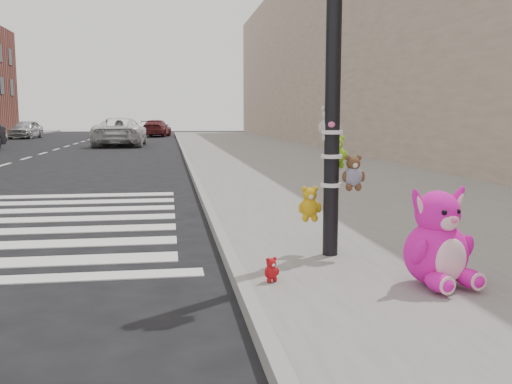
{
  "coord_description": "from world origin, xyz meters",
  "views": [
    {
      "loc": [
        0.92,
        -3.94,
        1.6
      ],
      "look_at": [
        1.89,
        2.39,
        0.75
      ],
      "focal_mm": 40.0,
      "sensor_mm": 36.0,
      "label": 1
    }
  ],
  "objects": [
    {
      "name": "ground",
      "position": [
        0.0,
        0.0,
        0.0
      ],
      "size": [
        120.0,
        120.0,
        0.0
      ],
      "primitive_type": "plane",
      "color": "black",
      "rests_on": "ground"
    },
    {
      "name": "sidewalk_near",
      "position": [
        5.0,
        10.0,
        0.07
      ],
      "size": [
        7.0,
        80.0,
        0.14
      ],
      "primitive_type": "cube",
      "color": "slate",
      "rests_on": "ground"
    },
    {
      "name": "curb_edge",
      "position": [
        1.55,
        10.0,
        0.07
      ],
      "size": [
        0.12,
        80.0,
        0.15
      ],
      "primitive_type": "cube",
      "color": "gray",
      "rests_on": "ground"
    },
    {
      "name": "bld_near",
      "position": [
        10.5,
        20.0,
        5.0
      ],
      "size": [
        5.0,
        60.0,
        10.0
      ],
      "primitive_type": "cube",
      "color": "#BAA28E",
      "rests_on": "ground"
    },
    {
      "name": "signal_pole",
      "position": [
        2.61,
        1.81,
        1.81
      ],
      "size": [
        0.68,
        0.48,
        4.0
      ],
      "color": "black",
      "rests_on": "sidewalk_near"
    },
    {
      "name": "pink_bunny",
      "position": [
        3.21,
        0.57,
        0.5
      ],
      "size": [
        0.66,
        0.74,
        0.88
      ],
      "rotation": [
        0.0,
        0.0,
        0.23
      ],
      "color": "#EE14B0",
      "rests_on": "sidewalk_near"
    },
    {
      "name": "red_teddy",
      "position": [
        1.8,
        0.9,
        0.25
      ],
      "size": [
        0.18,
        0.15,
        0.22
      ],
      "primitive_type": null,
      "rotation": [
        0.0,
        0.0,
        0.37
      ],
      "color": "#B31117",
      "rests_on": "sidewalk_near"
    },
    {
      "name": "car_white_near",
      "position": [
        -1.65,
        27.99,
        0.77
      ],
      "size": [
        2.68,
        5.59,
        1.54
      ],
      "primitive_type": "imported",
      "rotation": [
        0.0,
        0.0,
        3.12
      ],
      "color": "silver",
      "rests_on": "ground"
    },
    {
      "name": "car_maroon_near",
      "position": [
        0.0,
        42.38,
        0.66
      ],
      "size": [
        2.51,
        4.77,
        1.32
      ],
      "primitive_type": "imported",
      "rotation": [
        0.0,
        0.0,
        2.99
      ],
      "color": "maroon",
      "rests_on": "ground"
    },
    {
      "name": "car_silver_deep",
      "position": [
        -9.34,
        39.85,
        0.68
      ],
      "size": [
        1.97,
        4.12,
        1.36
      ],
      "primitive_type": "imported",
      "rotation": [
        0.0,
        0.0,
        -0.09
      ],
      "color": "silver",
      "rests_on": "ground"
    }
  ]
}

